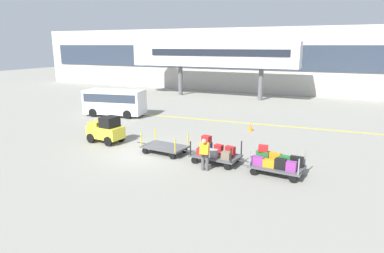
# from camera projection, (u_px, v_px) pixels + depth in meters

# --- Properties ---
(ground_plane) EXTENTS (120.00, 120.00, 0.00)m
(ground_plane) POSITION_uv_depth(u_px,v_px,m) (144.00, 154.00, 17.63)
(ground_plane) COLOR gray
(apron_lead_line) EXTENTS (21.96, 1.33, 0.01)m
(apron_lead_line) POSITION_uv_depth(u_px,v_px,m) (246.00, 123.00, 24.51)
(apron_lead_line) COLOR yellow
(apron_lead_line) RESTS_ON ground_plane
(terminal_building) EXTENTS (63.63, 2.51, 7.60)m
(terminal_building) POSITION_uv_depth(u_px,v_px,m) (260.00, 60.00, 39.72)
(terminal_building) COLOR #BCB7AD
(terminal_building) RESTS_ON ground_plane
(jet_bridge) EXTENTS (18.90, 3.00, 5.93)m
(jet_bridge) POSITION_uv_depth(u_px,v_px,m) (204.00, 54.00, 36.12)
(jet_bridge) COLOR silver
(jet_bridge) RESTS_ON ground_plane
(baggage_tug) EXTENTS (2.19, 1.40, 1.58)m
(baggage_tug) POSITION_uv_depth(u_px,v_px,m) (106.00, 130.00, 19.53)
(baggage_tug) COLOR gold
(baggage_tug) RESTS_ON ground_plane
(baggage_cart_lead) EXTENTS (3.05, 1.61, 1.10)m
(baggage_cart_lead) POSITION_uv_depth(u_px,v_px,m) (165.00, 147.00, 17.63)
(baggage_cart_lead) COLOR #4C4C4F
(baggage_cart_lead) RESTS_ON ground_plane
(baggage_cart_middle) EXTENTS (3.05, 1.61, 1.21)m
(baggage_cart_middle) POSITION_uv_depth(u_px,v_px,m) (215.00, 152.00, 16.21)
(baggage_cart_middle) COLOR #4C4C4F
(baggage_cart_middle) RESTS_ON ground_plane
(baggage_cart_tail) EXTENTS (3.05, 1.61, 1.15)m
(baggage_cart_tail) POSITION_uv_depth(u_px,v_px,m) (276.00, 162.00, 14.76)
(baggage_cart_tail) COLOR #4C4C4F
(baggage_cart_tail) RESTS_ON ground_plane
(baggage_handler) EXTENTS (0.45, 0.46, 1.56)m
(baggage_handler) POSITION_uv_depth(u_px,v_px,m) (205.00, 153.00, 15.03)
(baggage_handler) COLOR #4C4C4C
(baggage_handler) RESTS_ON ground_plane
(shuttle_van) EXTENTS (5.06, 2.71, 2.10)m
(shuttle_van) POSITION_uv_depth(u_px,v_px,m) (115.00, 101.00, 26.85)
(shuttle_van) COLOR silver
(shuttle_van) RESTS_ON ground_plane
(safety_cone_near) EXTENTS (0.36, 0.36, 0.55)m
(safety_cone_near) POSITION_uv_depth(u_px,v_px,m) (250.00, 127.00, 22.20)
(safety_cone_near) COLOR orange
(safety_cone_near) RESTS_ON ground_plane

